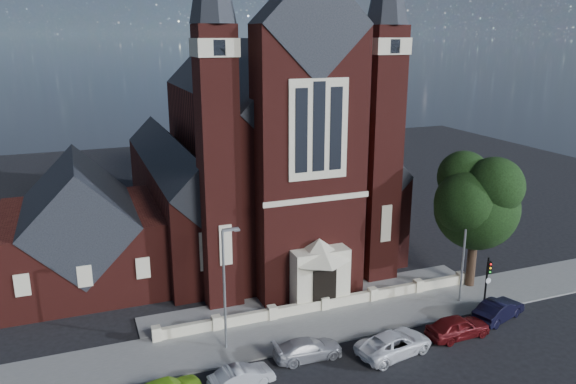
% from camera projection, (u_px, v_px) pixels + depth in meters
% --- Properties ---
extents(ground, '(120.00, 120.00, 0.00)m').
position_uv_depth(ground, '(283.00, 267.00, 48.43)').
color(ground, black).
rests_on(ground, ground).
extents(pavement_strip, '(60.00, 5.00, 0.12)m').
position_uv_depth(pavement_strip, '(336.00, 323.00, 39.00)').
color(pavement_strip, slate).
rests_on(pavement_strip, ground).
extents(forecourt_paving, '(26.00, 3.00, 0.14)m').
position_uv_depth(forecourt_paving, '(313.00, 298.00, 42.59)').
color(forecourt_paving, slate).
rests_on(forecourt_paving, ground).
extents(forecourt_wall, '(24.00, 0.40, 0.90)m').
position_uv_depth(forecourt_wall, '(324.00, 310.00, 40.80)').
color(forecourt_wall, beige).
rests_on(forecourt_wall, ground).
extents(church, '(20.01, 34.90, 29.20)m').
position_uv_depth(church, '(253.00, 156.00, 53.33)').
color(church, '#4A1813').
rests_on(church, ground).
extents(parish_hall, '(12.00, 12.20, 10.24)m').
position_uv_depth(parish_hall, '(81.00, 235.00, 44.47)').
color(parish_hall, '#4A1813').
rests_on(parish_hall, ground).
extents(street_tree, '(6.40, 6.60, 10.70)m').
position_uv_depth(street_tree, '(481.00, 203.00, 42.58)').
color(street_tree, black).
rests_on(street_tree, ground).
extents(street_lamp_left, '(1.16, 0.22, 8.09)m').
position_uv_depth(street_lamp_left, '(226.00, 282.00, 34.56)').
color(street_lamp_left, gray).
rests_on(street_lamp_left, ground).
extents(street_lamp_right, '(1.16, 0.22, 8.09)m').
position_uv_depth(street_lamp_right, '(465.00, 244.00, 40.81)').
color(street_lamp_right, gray).
rests_on(street_lamp_right, ground).
extents(traffic_signal, '(0.28, 0.42, 4.00)m').
position_uv_depth(traffic_signal, '(488.00, 276.00, 40.26)').
color(traffic_signal, black).
rests_on(traffic_signal, ground).
extents(car_silver_a, '(3.91, 1.79, 1.24)m').
position_uv_depth(car_silver_a, '(241.00, 377.00, 31.78)').
color(car_silver_a, '#AEB2B6').
rests_on(car_silver_a, ground).
extents(car_silver_b, '(4.41, 1.86, 1.27)m').
position_uv_depth(car_silver_b, '(308.00, 349.00, 34.59)').
color(car_silver_b, '#9E9FA6').
rests_on(car_silver_b, ground).
extents(car_white_suv, '(5.46, 3.28, 1.42)m').
position_uv_depth(car_white_suv, '(394.00, 343.00, 35.05)').
color(car_white_suv, white).
rests_on(car_white_suv, ground).
extents(car_dark_red, '(4.46, 1.91, 1.50)m').
position_uv_depth(car_dark_red, '(458.00, 327.00, 36.98)').
color(car_dark_red, '#601013').
rests_on(car_dark_red, ground).
extents(car_navy, '(4.69, 2.86, 1.46)m').
position_uv_depth(car_navy, '(498.00, 310.00, 39.30)').
color(car_navy, black).
rests_on(car_navy, ground).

